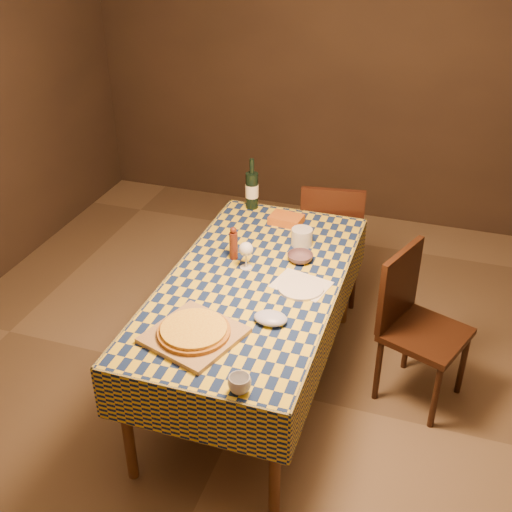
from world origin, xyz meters
name	(u,v)px	position (x,y,z in m)	size (l,w,h in m)	color
room	(253,184)	(0.00, 0.00, 1.35)	(5.00, 5.10, 2.70)	brown
dining_table	(253,292)	(0.00, 0.00, 0.69)	(0.94, 1.84, 0.77)	brown
cutting_board	(194,335)	(-0.11, -0.56, 0.78)	(0.40, 0.40, 0.03)	#A07C4B
pizza	(194,331)	(-0.11, -0.56, 0.81)	(0.41, 0.41, 0.04)	#9C5F1A
pepper_mill	(234,244)	(-0.18, 0.19, 0.87)	(0.06, 0.06, 0.20)	#4E1E12
bowl	(300,258)	(0.19, 0.28, 0.79)	(0.15, 0.15, 0.05)	#563F49
wine_glass	(246,250)	(-0.08, 0.12, 0.89)	(0.08, 0.08, 0.16)	silver
wine_bottle	(252,190)	(-0.29, 0.86, 0.90)	(0.09, 0.09, 0.35)	black
deli_tub	(302,237)	(0.15, 0.47, 0.82)	(0.13, 0.13, 0.10)	silver
takeout_container	(286,219)	(-0.01, 0.71, 0.80)	(0.20, 0.14, 0.05)	#B55917
white_plate	(301,287)	(0.27, 0.01, 0.78)	(0.25, 0.25, 0.01)	white
tumbler	(239,384)	(0.22, -0.85, 0.81)	(0.10, 0.10, 0.08)	silver
flour_patch	(301,285)	(0.26, 0.04, 0.77)	(0.29, 0.22, 0.00)	silver
flour_bag	(271,318)	(0.20, -0.33, 0.79)	(0.17, 0.13, 0.05)	#A8B2D8
chair_far	(331,236)	(0.21, 1.08, 0.52)	(0.48, 0.48, 0.93)	black
chair_right	(414,319)	(0.87, 0.27, 0.52)	(0.55, 0.55, 0.93)	black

